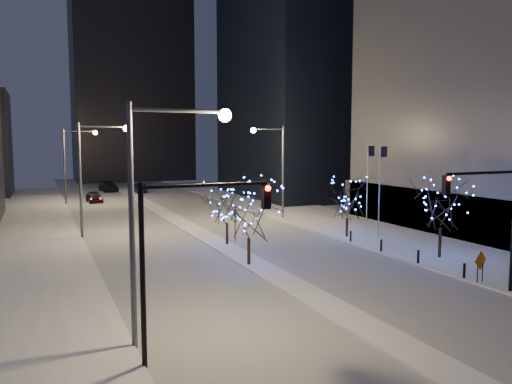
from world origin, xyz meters
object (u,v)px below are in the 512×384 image
car_near (94,197)px  holiday_tree_plaza_near (441,204)px  street_lamp_w_near (157,190)px  car_mid (139,188)px  holiday_tree_median_far (227,205)px  street_lamp_east (275,160)px  traffic_signal_west (183,240)px  traffic_signal_east (494,210)px  construction_sign (480,263)px  holiday_tree_plaza_far (347,200)px  street_lamp_w_far (73,156)px  holiday_tree_median_near (249,212)px  street_lamp_w_mid (93,164)px  car_far (108,187)px

car_near → holiday_tree_plaza_near: size_ratio=0.76×
street_lamp_w_near → holiday_tree_plaza_near: bearing=17.3°
car_mid → holiday_tree_median_far: holiday_tree_median_far is taller
street_lamp_east → car_mid: (-8.26, 33.81, -5.68)m
traffic_signal_west → traffic_signal_east: same height
car_mid → construction_sign: (8.47, -60.89, 0.52)m
traffic_signal_west → traffic_signal_east: (17.38, 1.00, 0.00)m
holiday_tree_plaza_far → street_lamp_w_near: bearing=-141.5°
street_lamp_w_far → car_mid: 16.97m
car_mid → holiday_tree_median_near: (-2.33, -51.41, 2.96)m
car_mid → holiday_tree_median_near: size_ratio=0.75×
car_near → construction_sign: 53.20m
holiday_tree_plaza_near → construction_sign: size_ratio=3.11×
traffic_signal_east → holiday_tree_median_far: 20.18m
traffic_signal_west → construction_sign: size_ratio=3.70×
street_lamp_w_far → holiday_tree_median_far: 34.22m
holiday_tree_median_far → holiday_tree_plaza_near: size_ratio=0.83×
holiday_tree_plaza_far → construction_sign: 15.28m
street_lamp_w_mid → holiday_tree_median_near: 17.09m
traffic_signal_west → traffic_signal_east: bearing=3.3°
street_lamp_w_mid → street_lamp_w_far: 25.00m
construction_sign → traffic_signal_west: bearing=178.0°
construction_sign → car_far: bearing=90.3°
car_mid → car_far: (-4.35, 3.86, 0.05)m
car_near → car_mid: bearing=47.6°
holiday_tree_median_far → holiday_tree_median_near: bearing=-98.3°
car_far → car_mid: bearing=-47.5°
traffic_signal_east → car_mid: 63.34m
street_lamp_w_far → construction_sign: (19.24, -49.08, -5.21)m
street_lamp_w_near → holiday_tree_plaza_near: size_ratio=1.70×
street_lamp_east → holiday_tree_median_near: size_ratio=1.60×
holiday_tree_median_near → car_near: bearing=98.0°
street_lamp_w_near → car_far: size_ratio=1.75×
traffic_signal_west → holiday_tree_median_near: size_ratio=1.12×
street_lamp_w_far → traffic_signal_east: size_ratio=1.43×
holiday_tree_median_far → holiday_tree_plaza_near: holiday_tree_plaza_near is taller
holiday_tree_median_near → holiday_tree_median_far: bearing=81.7°
traffic_signal_east → holiday_tree_median_near: bearing=129.6°
holiday_tree_median_near → traffic_signal_west: bearing=-122.6°
street_lamp_east → car_mid: street_lamp_east is taller
street_lamp_w_mid → holiday_tree_median_near: street_lamp_w_mid is taller
street_lamp_w_near → street_lamp_w_mid: size_ratio=1.00×
street_lamp_w_far → traffic_signal_east: bearing=-70.7°
traffic_signal_east → car_near: bearing=106.1°
street_lamp_w_far → car_mid: street_lamp_w_far is taller
car_far → holiday_tree_median_far: size_ratio=1.17×
street_lamp_w_near → construction_sign: (19.24, 0.92, -5.21)m
street_lamp_w_mid → street_lamp_east: bearing=9.0°
car_far → car_near: bearing=-110.6°
street_lamp_east → traffic_signal_east: bearing=-92.3°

